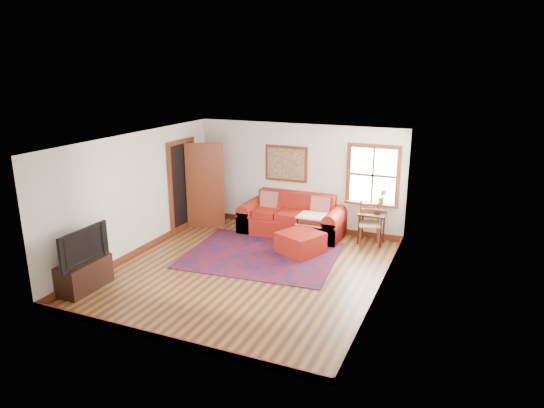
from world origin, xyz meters
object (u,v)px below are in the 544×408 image
at_px(red_leather_sofa, 292,221).
at_px(media_cabinet, 85,275).
at_px(red_ottoman, 300,243).
at_px(side_table, 372,219).
at_px(ladder_back_chair, 370,221).

xyz_separation_m(red_leather_sofa, media_cabinet, (-2.30, -4.15, -0.04)).
distance_m(red_ottoman, media_cabinet, 4.21).
distance_m(side_table, media_cabinet, 5.91).
xyz_separation_m(ladder_back_chair, media_cabinet, (-4.08, -4.16, -0.25)).
height_order(red_ottoman, media_cabinet, media_cabinet).
height_order(red_leather_sofa, media_cabinet, red_leather_sofa).
height_order(side_table, ladder_back_chair, ladder_back_chair).
bearing_deg(red_leather_sofa, ladder_back_chair, 0.51).
relative_size(side_table, ladder_back_chair, 0.72).
height_order(red_ottoman, side_table, side_table).
bearing_deg(red_ottoman, media_cabinet, -109.17).
height_order(red_ottoman, ladder_back_chair, ladder_back_chair).
xyz_separation_m(red_leather_sofa, red_ottoman, (0.59, -1.08, -0.08)).
bearing_deg(side_table, media_cabinet, -134.26).
distance_m(red_leather_sofa, red_ottoman, 1.24).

